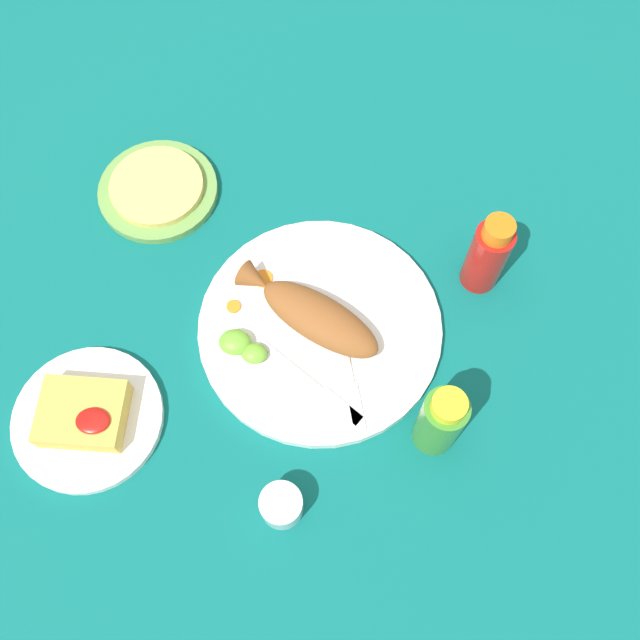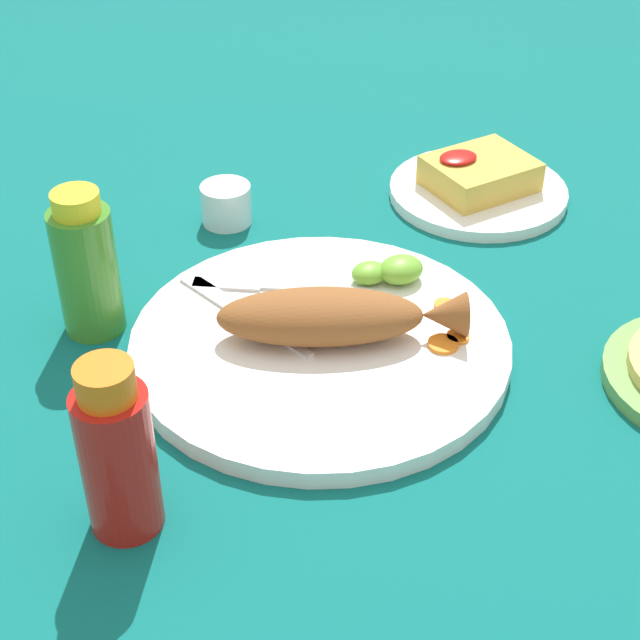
{
  "view_description": "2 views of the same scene",
  "coord_description": "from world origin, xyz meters",
  "px_view_note": "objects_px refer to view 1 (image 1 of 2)",
  "views": [
    {
      "loc": [
        0.03,
        -0.42,
        0.99
      ],
      "look_at": [
        0.0,
        0.0,
        0.04
      ],
      "focal_mm": 40.0,
      "sensor_mm": 36.0,
      "label": 1
    },
    {
      "loc": [
        0.37,
        0.64,
        0.58
      ],
      "look_at": [
        0.0,
        0.0,
        0.04
      ],
      "focal_mm": 55.0,
      "sensor_mm": 36.0,
      "label": 2
    }
  ],
  "objects_px": {
    "salt_cup": "(282,506)",
    "fork_far": "(316,387)",
    "hot_sauce_bottle_green": "(440,421)",
    "side_plate_fries": "(88,419)",
    "tortilla_plate": "(158,191)",
    "main_plate": "(320,328)",
    "fork_near": "(350,378)",
    "hot_sauce_bottle_red": "(488,255)",
    "fried_fish": "(313,315)"
  },
  "relations": [
    {
      "from": "main_plate",
      "to": "salt_cup",
      "type": "relative_size",
      "value": 6.26
    },
    {
      "from": "hot_sauce_bottle_green",
      "to": "tortilla_plate",
      "type": "bearing_deg",
      "value": 140.71
    },
    {
      "from": "main_plate",
      "to": "tortilla_plate",
      "type": "xyz_separation_m",
      "value": [
        -0.28,
        0.22,
        -0.0
      ]
    },
    {
      "from": "fried_fish",
      "to": "side_plate_fries",
      "type": "bearing_deg",
      "value": -121.98
    },
    {
      "from": "main_plate",
      "to": "salt_cup",
      "type": "distance_m",
      "value": 0.27
    },
    {
      "from": "hot_sauce_bottle_green",
      "to": "fried_fish",
      "type": "bearing_deg",
      "value": 139.81
    },
    {
      "from": "side_plate_fries",
      "to": "main_plate",
      "type": "bearing_deg",
      "value": 27.39
    },
    {
      "from": "fried_fish",
      "to": "hot_sauce_bottle_green",
      "type": "bearing_deg",
      "value": -11.25
    },
    {
      "from": "fork_near",
      "to": "salt_cup",
      "type": "distance_m",
      "value": 0.2
    },
    {
      "from": "tortilla_plate",
      "to": "salt_cup",
      "type": "bearing_deg",
      "value": -62.72
    },
    {
      "from": "salt_cup",
      "to": "side_plate_fries",
      "type": "distance_m",
      "value": 0.3
    },
    {
      "from": "main_plate",
      "to": "side_plate_fries",
      "type": "xyz_separation_m",
      "value": [
        -0.32,
        -0.16,
        -0.0
      ]
    },
    {
      "from": "hot_sauce_bottle_red",
      "to": "tortilla_plate",
      "type": "height_order",
      "value": "hot_sauce_bottle_red"
    },
    {
      "from": "fork_far",
      "to": "hot_sauce_bottle_green",
      "type": "height_order",
      "value": "hot_sauce_bottle_green"
    },
    {
      "from": "main_plate",
      "to": "fork_far",
      "type": "distance_m",
      "value": 0.1
    },
    {
      "from": "hot_sauce_bottle_red",
      "to": "tortilla_plate",
      "type": "bearing_deg",
      "value": 167.48
    },
    {
      "from": "fork_near",
      "to": "fork_far",
      "type": "relative_size",
      "value": 1.16
    },
    {
      "from": "fork_far",
      "to": "side_plate_fries",
      "type": "xyz_separation_m",
      "value": [
        -0.32,
        -0.07,
        -0.01
      ]
    },
    {
      "from": "hot_sauce_bottle_green",
      "to": "tortilla_plate",
      "type": "distance_m",
      "value": 0.59
    },
    {
      "from": "fried_fish",
      "to": "hot_sauce_bottle_green",
      "type": "xyz_separation_m",
      "value": [
        0.18,
        -0.15,
        0.03
      ]
    },
    {
      "from": "hot_sauce_bottle_green",
      "to": "salt_cup",
      "type": "relative_size",
      "value": 2.6
    },
    {
      "from": "fork_far",
      "to": "tortilla_plate",
      "type": "height_order",
      "value": "fork_far"
    },
    {
      "from": "hot_sauce_bottle_red",
      "to": "hot_sauce_bottle_green",
      "type": "distance_m",
      "value": 0.27
    },
    {
      "from": "main_plate",
      "to": "fork_far",
      "type": "xyz_separation_m",
      "value": [
        0.0,
        -0.1,
        0.01
      ]
    },
    {
      "from": "fried_fish",
      "to": "fork_far",
      "type": "bearing_deg",
      "value": -53.63
    },
    {
      "from": "salt_cup",
      "to": "hot_sauce_bottle_red",
      "type": "bearing_deg",
      "value": 54.3
    },
    {
      "from": "fork_near",
      "to": "side_plate_fries",
      "type": "relative_size",
      "value": 0.86
    },
    {
      "from": "hot_sauce_bottle_red",
      "to": "hot_sauce_bottle_green",
      "type": "bearing_deg",
      "value": -104.59
    },
    {
      "from": "hot_sauce_bottle_green",
      "to": "side_plate_fries",
      "type": "height_order",
      "value": "hot_sauce_bottle_green"
    },
    {
      "from": "salt_cup",
      "to": "side_plate_fries",
      "type": "bearing_deg",
      "value": 160.54
    },
    {
      "from": "main_plate",
      "to": "fried_fish",
      "type": "bearing_deg",
      "value": 151.07
    },
    {
      "from": "hot_sauce_bottle_green",
      "to": "salt_cup",
      "type": "height_order",
      "value": "hot_sauce_bottle_green"
    },
    {
      "from": "fork_far",
      "to": "hot_sauce_bottle_green",
      "type": "distance_m",
      "value": 0.18
    },
    {
      "from": "fork_near",
      "to": "hot_sauce_bottle_green",
      "type": "height_order",
      "value": "hot_sauce_bottle_green"
    },
    {
      "from": "side_plate_fries",
      "to": "tortilla_plate",
      "type": "distance_m",
      "value": 0.39
    },
    {
      "from": "main_plate",
      "to": "fork_near",
      "type": "distance_m",
      "value": 0.09
    },
    {
      "from": "fried_fish",
      "to": "fork_far",
      "type": "distance_m",
      "value": 0.11
    },
    {
      "from": "hot_sauce_bottle_green",
      "to": "fork_near",
      "type": "bearing_deg",
      "value": 150.64
    },
    {
      "from": "fork_near",
      "to": "tortilla_plate",
      "type": "distance_m",
      "value": 0.45
    },
    {
      "from": "hot_sauce_bottle_red",
      "to": "hot_sauce_bottle_green",
      "type": "relative_size",
      "value": 1.03
    },
    {
      "from": "salt_cup",
      "to": "fork_far",
      "type": "bearing_deg",
      "value": 78.94
    },
    {
      "from": "fork_far",
      "to": "tortilla_plate",
      "type": "bearing_deg",
      "value": 167.46
    },
    {
      "from": "salt_cup",
      "to": "main_plate",
      "type": "bearing_deg",
      "value": 83.41
    },
    {
      "from": "fork_far",
      "to": "hot_sauce_bottle_red",
      "type": "height_order",
      "value": "hot_sauce_bottle_red"
    },
    {
      "from": "side_plate_fries",
      "to": "fork_near",
      "type": "bearing_deg",
      "value": 13.06
    },
    {
      "from": "hot_sauce_bottle_green",
      "to": "tortilla_plate",
      "type": "height_order",
      "value": "hot_sauce_bottle_green"
    },
    {
      "from": "fork_near",
      "to": "fork_far",
      "type": "xyz_separation_m",
      "value": [
        -0.05,
        -0.02,
        0.0
      ]
    },
    {
      "from": "side_plate_fries",
      "to": "tortilla_plate",
      "type": "xyz_separation_m",
      "value": [
        0.03,
        0.39,
        0.0
      ]
    },
    {
      "from": "main_plate",
      "to": "hot_sauce_bottle_red",
      "type": "relative_size",
      "value": 2.34
    },
    {
      "from": "fork_far",
      "to": "hot_sauce_bottle_green",
      "type": "bearing_deg",
      "value": 18.76
    }
  ]
}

